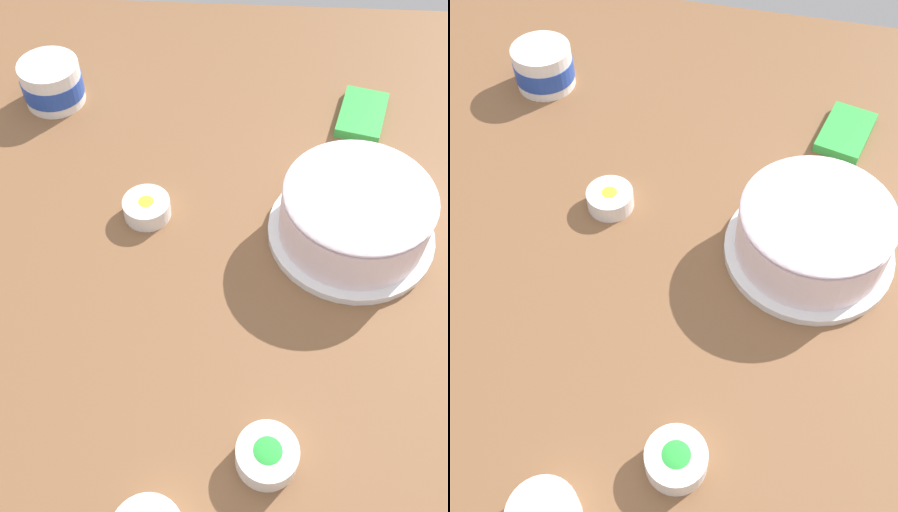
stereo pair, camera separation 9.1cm
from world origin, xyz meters
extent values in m
plane|color=brown|center=(0.00, 0.00, 0.00)|extent=(1.54, 1.54, 0.00)
cylinder|color=white|center=(0.12, -0.30, 0.01)|extent=(0.26, 0.26, 0.01)
cylinder|color=brown|center=(0.12, -0.30, 0.05)|extent=(0.21, 0.21, 0.07)
cylinder|color=white|center=(0.12, -0.30, 0.05)|extent=(0.23, 0.23, 0.08)
ellipsoid|color=white|center=(0.12, -0.30, 0.10)|extent=(0.23, 0.23, 0.03)
cylinder|color=white|center=(0.42, 0.24, 0.04)|extent=(0.11, 0.11, 0.08)
cylinder|color=#2347B2|center=(0.42, 0.24, 0.04)|extent=(0.12, 0.12, 0.04)
cylinder|color=white|center=(0.42, 0.24, 0.08)|extent=(0.10, 0.10, 0.01)
cylinder|color=white|center=(-0.25, -0.18, 0.02)|extent=(0.08, 0.08, 0.04)
cylinder|color=green|center=(-0.25, -0.18, 0.02)|extent=(0.07, 0.07, 0.01)
ellipsoid|color=green|center=(-0.25, -0.18, 0.03)|extent=(0.06, 0.06, 0.02)
cylinder|color=white|center=(0.15, 0.03, 0.02)|extent=(0.08, 0.08, 0.03)
cylinder|color=yellow|center=(0.15, 0.03, 0.02)|extent=(0.06, 0.06, 0.01)
ellipsoid|color=yellow|center=(0.15, 0.03, 0.02)|extent=(0.05, 0.05, 0.02)
cube|color=green|center=(0.40, -0.34, 0.01)|extent=(0.15, 0.11, 0.02)
camera|label=1|loc=(-0.49, -0.14, 0.77)|focal=42.75mm
camera|label=2|loc=(-0.48, -0.23, 0.77)|focal=42.75mm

